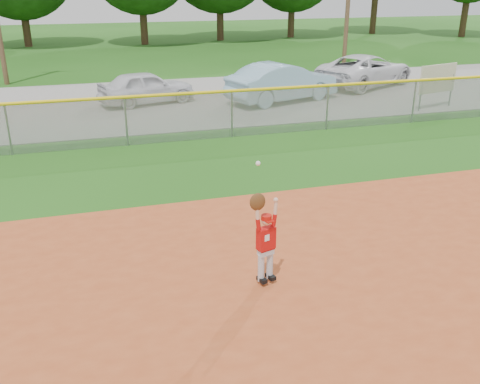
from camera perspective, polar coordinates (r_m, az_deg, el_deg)
name	(u,v)px	position (r m, az deg, el deg)	size (l,w,h in m)	color
ground	(402,304)	(9.01, 16.87, -11.40)	(120.00, 120.00, 0.00)	#1E5212
parking_strip	(194,99)	(23.11, -4.93, 9.83)	(44.00, 10.00, 0.03)	gray
car_white_a	(146,87)	(22.38, -9.96, 10.95)	(1.56, 3.87, 1.32)	silver
car_blue	(282,82)	(22.51, 4.53, 11.60)	(1.66, 4.77, 1.57)	#89B5CC
car_white_b	(366,70)	(26.50, 13.25, 12.53)	(2.43, 5.28, 1.47)	silver
sponsor_sign	(438,80)	(22.45, 20.35, 11.16)	(1.90, 0.54, 1.73)	gray
outfield_fence	(232,110)	(17.23, -0.88, 8.71)	(40.06, 0.10, 1.55)	gray
ballplayer	(265,237)	(8.70, 2.66, -4.85)	(0.53, 0.28, 2.12)	silver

